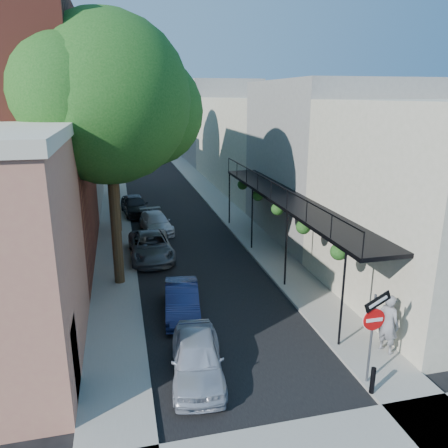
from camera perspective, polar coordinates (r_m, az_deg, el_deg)
ground at (r=12.40m, az=6.90°, el=-24.82°), size 160.00×160.00×0.00m
road_surface at (r=39.68m, az=-8.24°, el=4.38°), size 6.00×64.00×0.01m
sidewalk_left at (r=39.52m, az=-14.04°, el=4.09°), size 2.00×64.00×0.12m
sidewalk_right at (r=40.21m, az=-2.55°, el=4.78°), size 2.00×64.00×0.12m
buildings_left at (r=38.03m, az=-22.68°, el=10.32°), size 10.10×59.10×12.00m
buildings_right at (r=40.32m, az=4.63°, el=11.04°), size 9.80×55.00×10.00m
sign_post at (r=13.21m, az=18.95°, el=-12.13°), size 0.89×0.17×2.99m
bollard at (r=13.58m, az=18.84°, el=-18.78°), size 0.14×0.14×0.80m
oak_near at (r=18.94m, az=-13.68°, el=15.14°), size 7.48×6.80×11.42m
oak_mid at (r=26.93m, az=-13.79°, el=13.62°), size 6.60×6.00×10.20m
oak_far at (r=35.94m, az=-13.90°, el=16.12°), size 7.70×7.00×11.90m
parked_car_a at (r=13.63m, az=-3.53°, el=-17.03°), size 1.97×3.93×1.29m
parked_car_b at (r=17.10m, az=-5.50°, el=-9.89°), size 1.65×3.72×1.19m
parked_car_c at (r=23.00m, az=-9.52°, el=-2.88°), size 2.22×4.67×1.29m
parked_car_d at (r=27.45m, az=-8.87°, el=0.18°), size 2.09×4.15×1.15m
parked_car_e at (r=31.58m, az=-11.57°, el=2.43°), size 2.15×4.31×1.41m
pedestrian at (r=15.32m, az=20.69°, el=-12.08°), size 0.70×0.85×2.00m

